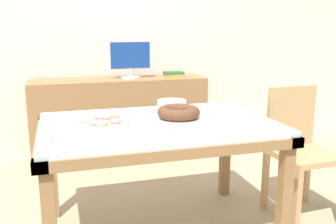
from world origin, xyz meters
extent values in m
cube|color=silver|center=(0.00, 1.82, 1.30)|extent=(8.00, 0.10, 2.60)
cube|color=silver|center=(0.00, 0.00, 0.76)|extent=(1.45, 0.94, 0.04)
cube|color=olive|center=(0.00, -0.45, 0.71)|extent=(1.49, 0.08, 0.06)
cube|color=olive|center=(0.00, 0.45, 0.71)|extent=(1.49, 0.08, 0.06)
cube|color=olive|center=(-0.70, 0.00, 0.71)|extent=(0.08, 0.97, 0.06)
cube|color=olive|center=(0.70, 0.00, 0.71)|extent=(0.08, 0.97, 0.06)
cube|color=olive|center=(0.68, -0.42, 0.36)|extent=(0.07, 0.07, 0.71)
cube|color=olive|center=(-0.68, 0.42, 0.36)|extent=(0.07, 0.07, 0.71)
cube|color=olive|center=(0.68, 0.42, 0.36)|extent=(0.07, 0.07, 0.71)
cube|color=tan|center=(1.06, -0.09, 0.47)|extent=(0.44, 0.44, 0.04)
cube|color=tan|center=(1.06, 0.10, 0.71)|extent=(0.40, 0.05, 0.45)
cube|color=tan|center=(0.88, -0.28, 0.23)|extent=(0.04, 0.04, 0.45)
cube|color=tan|center=(0.87, 0.10, 0.23)|extent=(0.04, 0.04, 0.45)
cube|color=tan|center=(1.25, 0.11, 0.23)|extent=(0.04, 0.04, 0.45)
cube|color=olive|center=(0.00, 1.52, 0.43)|extent=(1.77, 0.44, 0.85)
cylinder|color=silver|center=(0.12, 1.52, 0.86)|extent=(0.20, 0.20, 0.02)
cylinder|color=silver|center=(0.12, 1.52, 0.92)|extent=(0.04, 0.04, 0.09)
cube|color=silver|center=(0.12, 1.52, 1.09)|extent=(0.42, 0.02, 0.28)
cube|color=navy|center=(0.12, 1.51, 1.09)|extent=(0.40, 0.00, 0.26)
cube|color=#B29933|center=(0.58, 1.52, 0.87)|extent=(0.21, 0.18, 0.03)
cube|color=#2D6638|center=(0.58, 1.52, 0.90)|extent=(0.21, 0.17, 0.03)
cylinder|color=white|center=(0.14, 0.00, 0.78)|extent=(0.31, 0.31, 0.01)
torus|color=brown|center=(0.14, 0.00, 0.82)|extent=(0.28, 0.28, 0.08)
cylinder|color=white|center=(-0.35, 0.03, 0.78)|extent=(0.34, 0.34, 0.01)
torus|color=#B27042|center=(-0.28, 0.04, 0.80)|extent=(0.08, 0.08, 0.03)
torus|color=pink|center=(-0.30, 0.10, 0.80)|extent=(0.07, 0.07, 0.03)
torus|color=pink|center=(-0.35, 0.12, 0.80)|extent=(0.08, 0.08, 0.02)
torus|color=pink|center=(-0.42, 0.08, 0.80)|extent=(0.08, 0.08, 0.02)
torus|color=#EAD184|center=(-0.44, 0.04, 0.80)|extent=(0.08, 0.08, 0.02)
torus|color=pink|center=(-0.40, -0.03, 0.80)|extent=(0.08, 0.08, 0.02)
torus|color=#EAD184|center=(-0.36, -0.05, 0.80)|extent=(0.08, 0.08, 0.03)
torus|color=pink|center=(-0.28, -0.02, 0.80)|extent=(0.07, 0.07, 0.02)
cylinder|color=white|center=(0.19, 0.31, 0.78)|extent=(0.21, 0.21, 0.01)
cylinder|color=white|center=(0.19, 0.31, 0.79)|extent=(0.21, 0.21, 0.01)
cylinder|color=white|center=(0.19, 0.31, 0.80)|extent=(0.21, 0.21, 0.01)
cylinder|color=white|center=(0.19, 0.31, 0.81)|extent=(0.21, 0.21, 0.01)
cylinder|color=white|center=(0.19, 0.31, 0.82)|extent=(0.21, 0.21, 0.01)
cylinder|color=white|center=(0.19, 0.31, 0.83)|extent=(0.21, 0.21, 0.01)
cylinder|color=white|center=(0.19, 0.31, 0.84)|extent=(0.21, 0.21, 0.01)
cylinder|color=silver|center=(-0.19, -0.33, 0.78)|extent=(0.04, 0.04, 0.02)
cylinder|color=white|center=(-0.19, -0.33, 0.79)|extent=(0.03, 0.03, 0.00)
cone|color=#F9B74C|center=(-0.19, -0.33, 0.80)|extent=(0.01, 0.01, 0.02)
cylinder|color=silver|center=(0.60, 0.20, 0.78)|extent=(0.04, 0.04, 0.02)
cylinder|color=white|center=(0.60, 0.20, 0.79)|extent=(0.03, 0.03, 0.00)
cone|color=#F9B74C|center=(0.60, 0.20, 0.80)|extent=(0.01, 0.01, 0.02)
cylinder|color=silver|center=(-0.66, -0.26, 0.78)|extent=(0.04, 0.04, 0.02)
cylinder|color=white|center=(-0.66, -0.26, 0.79)|extent=(0.03, 0.03, 0.00)
cone|color=#F9B74C|center=(-0.66, -0.26, 0.80)|extent=(0.01, 0.01, 0.02)
cylinder|color=silver|center=(0.02, -0.25, 0.78)|extent=(0.04, 0.04, 0.02)
cylinder|color=white|center=(0.02, -0.25, 0.79)|extent=(0.03, 0.03, 0.00)
cone|color=#F9B74C|center=(0.02, -0.25, 0.80)|extent=(0.01, 0.01, 0.02)
camera|label=1|loc=(-0.59, -2.24, 1.35)|focal=40.00mm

